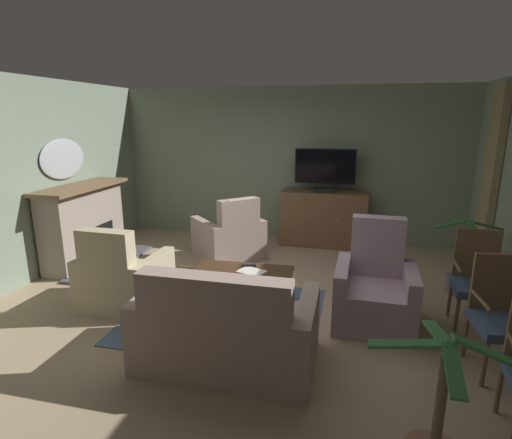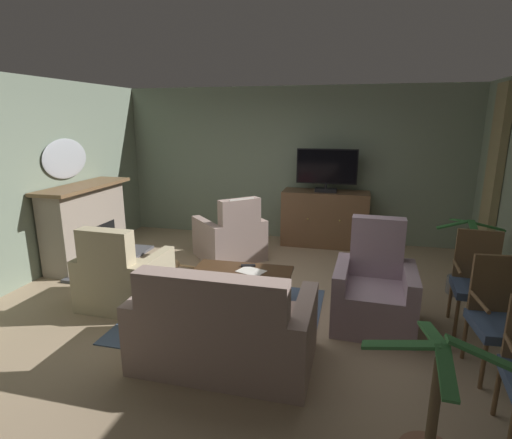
% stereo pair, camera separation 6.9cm
% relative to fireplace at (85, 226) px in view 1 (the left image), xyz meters
% --- Properties ---
extents(ground_plane, '(6.67, 6.14, 0.04)m').
position_rel_fireplace_xyz_m(ground_plane, '(2.76, -0.75, -0.59)').
color(ground_plane, tan).
extents(wall_back, '(6.67, 0.10, 2.69)m').
position_rel_fireplace_xyz_m(wall_back, '(2.76, 2.07, 0.77)').
color(wall_back, gray).
rests_on(wall_back, ground_plane).
extents(wall_left, '(0.10, 6.14, 2.69)m').
position_rel_fireplace_xyz_m(wall_left, '(-0.33, -0.75, 0.77)').
color(wall_left, gray).
rests_on(wall_left, ground_plane).
extents(curtain_panel_far, '(0.10, 0.44, 2.26)m').
position_rel_fireplace_xyz_m(curtain_panel_far, '(5.74, 1.05, 0.91)').
color(curtain_panel_far, '#8E7F56').
extents(rug_central, '(2.10, 1.81, 0.01)m').
position_rel_fireplace_xyz_m(rug_central, '(2.55, -1.15, -0.56)').
color(rug_central, slate).
rests_on(rug_central, ground_plane).
extents(fireplace, '(0.89, 1.66, 1.20)m').
position_rel_fireplace_xyz_m(fireplace, '(0.00, 0.00, 0.00)').
color(fireplace, '#4C4C51').
rests_on(fireplace, ground_plane).
extents(wall_mirror_oval, '(0.06, 0.93, 0.58)m').
position_rel_fireplace_xyz_m(wall_mirror_oval, '(-0.25, 0.00, 1.00)').
color(wall_mirror_oval, '#B2B7BF').
extents(tv_cabinet, '(1.45, 0.57, 0.95)m').
position_rel_fireplace_xyz_m(tv_cabinet, '(3.43, 1.72, -0.12)').
color(tv_cabinet, '#4A3523').
rests_on(tv_cabinet, ground_plane).
extents(television, '(1.00, 0.20, 0.72)m').
position_rel_fireplace_xyz_m(television, '(3.43, 1.67, 0.76)').
color(television, black).
rests_on(television, tv_cabinet).
extents(coffee_table, '(1.16, 0.55, 0.44)m').
position_rel_fireplace_xyz_m(coffee_table, '(2.68, -0.86, -0.18)').
color(coffee_table, '#422B19').
rests_on(coffee_table, ground_plane).
extents(tv_remote, '(0.18, 0.10, 0.02)m').
position_rel_fireplace_xyz_m(tv_remote, '(2.72, -0.73, -0.12)').
color(tv_remote, black).
rests_on(tv_remote, coffee_table).
extents(folded_newspaper, '(0.36, 0.31, 0.01)m').
position_rel_fireplace_xyz_m(folded_newspaper, '(2.79, -0.88, -0.13)').
color(folded_newspaper, silver).
rests_on(folded_newspaper, coffee_table).
extents(sofa_floral, '(1.56, 0.93, 0.96)m').
position_rel_fireplace_xyz_m(sofa_floral, '(2.83, -2.01, -0.25)').
color(sofa_floral, '#A3897F').
rests_on(sofa_floral, ground_plane).
extents(armchair_angled_to_table, '(0.85, 0.84, 1.11)m').
position_rel_fireplace_xyz_m(armchair_angled_to_table, '(4.16, -0.93, -0.22)').
color(armchair_angled_to_table, '#AD93A3').
rests_on(armchair_angled_to_table, ground_plane).
extents(armchair_in_far_corner, '(0.90, 0.85, 0.99)m').
position_rel_fireplace_xyz_m(armchair_in_far_corner, '(1.33, -1.19, -0.25)').
color(armchair_in_far_corner, tan).
rests_on(armchair_in_far_corner, ground_plane).
extents(armchair_near_window, '(1.26, 1.26, 1.03)m').
position_rel_fireplace_xyz_m(armchair_near_window, '(2.06, 0.66, -0.25)').
color(armchair_near_window, '#A3897F').
rests_on(armchair_near_window, ground_plane).
extents(side_chair_nearest_door, '(0.52, 0.53, 1.01)m').
position_rel_fireplace_xyz_m(side_chair_nearest_door, '(5.17, -1.54, -0.04)').
color(side_chair_nearest_door, '#42567A').
rests_on(side_chair_nearest_door, ground_plane).
extents(side_chair_beside_plant, '(0.50, 0.51, 1.02)m').
position_rel_fireplace_xyz_m(side_chair_beside_plant, '(5.18, -0.76, -0.04)').
color(side_chair_beside_plant, '#42567A').
rests_on(side_chair_beside_plant, ground_plane).
extents(potted_plant_small_fern_corner, '(0.77, 0.86, 0.96)m').
position_rel_fireplace_xyz_m(potted_plant_small_fern_corner, '(5.28, 0.12, -0.37)').
color(potted_plant_small_fern_corner, slate).
rests_on(potted_plant_small_fern_corner, ground_plane).
extents(cat, '(0.61, 0.34, 0.21)m').
position_rel_fireplace_xyz_m(cat, '(1.30, -0.08, -0.47)').
color(cat, tan).
rests_on(cat, ground_plane).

